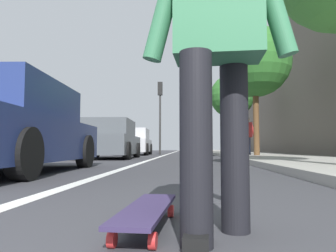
{
  "coord_description": "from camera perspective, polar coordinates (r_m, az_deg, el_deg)",
  "views": [
    {
      "loc": [
        -0.53,
        -0.08,
        0.41
      ],
      "look_at": [
        9.25,
        0.53,
        1.09
      ],
      "focal_mm": 33.42,
      "sensor_mm": 36.0,
      "label": 1
    }
  ],
  "objects": [
    {
      "name": "parked_car_mid",
      "position": [
        12.15,
        -10.59,
        -2.56
      ],
      "size": [
        4.06,
        2.04,
        1.47
      ],
      "color": "#4C5156",
      "rests_on": "ground"
    },
    {
      "name": "traffic_light",
      "position": [
        19.0,
        -1.45,
        3.95
      ],
      "size": [
        0.33,
        0.28,
        4.4
      ],
      "color": "#2D2D2D",
      "rests_on": "ground"
    },
    {
      "name": "street_tree_mid",
      "position": [
        13.06,
        15.59,
        11.15
      ],
      "size": [
        2.79,
        2.79,
        5.2
      ],
      "color": "brown",
      "rests_on": "ground"
    },
    {
      "name": "lane_stripe_white",
      "position": [
        20.58,
        0.08,
        -5.12
      ],
      "size": [
        52.0,
        0.16,
        0.01
      ],
      "primitive_type": "cube",
      "color": "silver",
      "rests_on": "ground"
    },
    {
      "name": "parked_car_near",
      "position": [
        5.81,
        -26.9,
        -0.45
      ],
      "size": [
        4.34,
        2.12,
        1.49
      ],
      "color": "navy",
      "rests_on": "ground"
    },
    {
      "name": "skater_person",
      "position": [
        1.54,
        8.91,
        16.12
      ],
      "size": [
        0.45,
        0.72,
        1.64
      ],
      "color": "black",
      "rests_on": "ground"
    },
    {
      "name": "parked_car_far",
      "position": [
        18.0,
        -6.23,
        -2.99
      ],
      "size": [
        4.31,
        1.99,
        1.49
      ],
      "color": "#B7B7BC",
      "rests_on": "ground"
    },
    {
      "name": "building_facade",
      "position": [
        23.66,
        18.8,
        5.24
      ],
      "size": [
        40.0,
        1.2,
        8.23
      ],
      "primitive_type": "cube",
      "color": "#635B51",
      "rests_on": "ground"
    },
    {
      "name": "ground_plane",
      "position": [
        10.54,
        3.18,
        -6.21
      ],
      "size": [
        80.0,
        80.0,
        0.0
      ],
      "primitive_type": "plane",
      "color": "#38383D"
    },
    {
      "name": "pedestrian_distant",
      "position": [
        13.46,
        14.21,
        -1.47
      ],
      "size": [
        0.48,
        0.74,
        1.7
      ],
      "color": "#384260",
      "rests_on": "ground"
    },
    {
      "name": "sidewalk_curb",
      "position": [
        18.79,
        13.06,
        -4.95
      ],
      "size": [
        52.0,
        3.2,
        0.12
      ],
      "primitive_type": "cube",
      "color": "#9E9B93",
      "rests_on": "ground"
    },
    {
      "name": "skateboard",
      "position": [
        1.63,
        -3.88,
        -15.16
      ],
      "size": [
        0.85,
        0.26,
        0.11
      ],
      "color": "red",
      "rests_on": "ground"
    },
    {
      "name": "street_tree_far",
      "position": [
        19.24,
        11.59,
        5.3
      ],
      "size": [
        2.62,
        2.62,
        4.82
      ],
      "color": "brown",
      "rests_on": "ground"
    }
  ]
}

